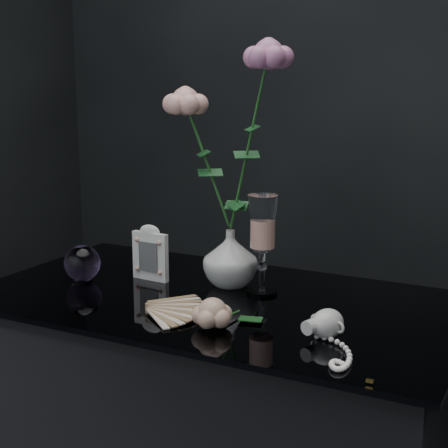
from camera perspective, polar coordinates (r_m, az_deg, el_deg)
The scene contains 8 objects.
vase at distance 1.56m, azimuth 0.53°, elevation -2.86°, with size 0.12×0.12×0.13m, color silver.
wine_glass at distance 1.50m, azimuth 3.22°, elevation -1.74°, with size 0.07×0.07×0.22m, color white, non-canonical shape.
picture_frame at distance 1.62m, azimuth -6.15°, elevation -2.36°, with size 0.10×0.08×0.13m, color white, non-canonical shape.
paperweight at distance 1.64m, azimuth -11.69°, elevation -3.22°, with size 0.08×0.08×0.08m, color #B281D2, non-canonical shape.
paper_fan at distance 1.41m, azimuth -6.30°, elevation -6.87°, with size 0.22×0.18×0.02m, color #F1E7C1, non-canonical shape.
loose_rose at distance 1.31m, azimuth -0.97°, elevation -7.41°, with size 0.13×0.17×0.06m, color #DBAA8D, non-canonical shape.
pearl_jar at distance 1.28m, azimuth 8.58°, elevation -8.08°, with size 0.19×0.20×0.06m, color silver, non-canonical shape.
roses at distance 1.51m, azimuth 0.50°, elevation 7.32°, with size 0.28×0.11×0.47m.
Camera 1 is at (0.67, -1.21, 1.23)m, focal length 55.00 mm.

